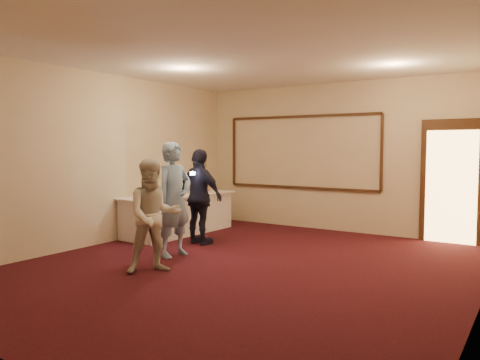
% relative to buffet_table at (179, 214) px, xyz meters
% --- Properties ---
extents(floor, '(7.00, 7.00, 0.00)m').
position_rel_buffet_table_xyz_m(floor, '(2.52, -1.52, -0.39)').
color(floor, black).
rests_on(floor, ground).
extents(room_walls, '(6.04, 7.04, 3.02)m').
position_rel_buffet_table_xyz_m(room_walls, '(2.52, -1.52, 1.64)').
color(room_walls, beige).
rests_on(room_walls, floor).
extents(wall_molding, '(3.45, 0.04, 1.55)m').
position_rel_buffet_table_xyz_m(wall_molding, '(1.72, 1.95, 1.21)').
color(wall_molding, black).
rests_on(wall_molding, room_walls).
extents(doorway, '(1.05, 0.07, 2.20)m').
position_rel_buffet_table_xyz_m(doorway, '(4.67, 1.93, 0.69)').
color(doorway, black).
rests_on(doorway, floor).
extents(buffet_table, '(1.04, 2.52, 0.77)m').
position_rel_buffet_table_xyz_m(buffet_table, '(0.00, 0.00, 0.00)').
color(buffet_table, white).
rests_on(buffet_table, floor).
extents(pavlova_tray, '(0.52, 0.61, 0.20)m').
position_rel_buffet_table_xyz_m(pavlova_tray, '(0.12, -0.79, 0.47)').
color(pavlova_tray, '#B0B4B7').
rests_on(pavlova_tray, buffet_table).
extents(cupcake_stand, '(0.29, 0.29, 0.42)m').
position_rel_buffet_table_xyz_m(cupcake_stand, '(-0.12, 0.97, 0.53)').
color(cupcake_stand, '#D84260').
rests_on(cupcake_stand, buffet_table).
extents(plate_stack_a, '(0.21, 0.21, 0.17)m').
position_rel_buffet_table_xyz_m(plate_stack_a, '(-0.05, 0.04, 0.47)').
color(plate_stack_a, white).
rests_on(plate_stack_a, buffet_table).
extents(plate_stack_b, '(0.20, 0.20, 0.16)m').
position_rel_buffet_table_xyz_m(plate_stack_b, '(0.11, 0.29, 0.46)').
color(plate_stack_b, white).
rests_on(plate_stack_b, buffet_table).
extents(tart, '(0.27, 0.27, 0.06)m').
position_rel_buffet_table_xyz_m(tart, '(0.14, -0.31, 0.41)').
color(tart, white).
rests_on(tart, buffet_table).
extents(man, '(0.50, 0.69, 1.78)m').
position_rel_buffet_table_xyz_m(man, '(1.23, -1.54, 0.50)').
color(man, '#7A9DC8').
rests_on(man, floor).
extents(woman, '(0.91, 0.95, 1.55)m').
position_rel_buffet_table_xyz_m(woman, '(1.62, -2.41, 0.38)').
color(woman, beige).
rests_on(woman, floor).
extents(guest, '(1.02, 0.52, 1.67)m').
position_rel_buffet_table_xyz_m(guest, '(1.00, -0.60, 0.45)').
color(guest, black).
rests_on(guest, floor).
extents(camera_flash, '(0.08, 0.06, 0.05)m').
position_rel_buffet_table_xyz_m(camera_flash, '(1.08, -0.89, 0.87)').
color(camera_flash, white).
rests_on(camera_flash, guest).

